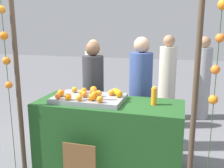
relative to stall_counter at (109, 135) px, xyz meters
The scene contains 33 objects.
ground_plane 0.44m from the stall_counter, ahead, with size 24.00×24.00×0.00m, color slate.
stall_counter is the anchor object (origin of this frame).
orange_tray 0.53m from the stall_counter, behind, with size 0.88×0.56×0.06m, color gray.
orange_0 0.63m from the stall_counter, 147.45° to the left, with size 0.09×0.09×0.09m, color orange.
orange_1 0.57m from the stall_counter, 155.46° to the right, with size 0.09×0.09×0.09m, color orange.
orange_2 0.81m from the stall_counter, 169.24° to the right, with size 0.09×0.09×0.09m, color orange.
orange_3 0.73m from the stall_counter, 150.94° to the right, with size 0.08×0.08×0.08m, color orange.
orange_4 0.62m from the stall_counter, 166.24° to the right, with size 0.08×0.08×0.08m, color orange.
orange_5 0.82m from the stall_counter, 157.77° to the right, with size 0.07×0.07×0.07m, color orange.
orange_6 0.60m from the stall_counter, 161.24° to the left, with size 0.09×0.09×0.09m, color orange.
orange_7 0.64m from the stall_counter, behind, with size 0.08×0.08×0.08m, color orange.
orange_8 0.57m from the stall_counter, 79.97° to the left, with size 0.08×0.08×0.08m, color orange.
orange_9 0.56m from the stall_counter, 21.74° to the left, with size 0.09×0.09×0.09m, color orange.
orange_10 0.56m from the stall_counter, 56.66° to the left, with size 0.09×0.09×0.09m, color orange.
orange_11 0.59m from the stall_counter, 127.94° to the right, with size 0.08×0.08×0.08m, color orange.
orange_12 0.55m from the stall_counter, 91.81° to the left, with size 0.08×0.08×0.08m, color orange.
orange_13 0.59m from the stall_counter, 98.37° to the right, with size 0.08×0.08×0.08m, color orange.
orange_14 0.67m from the stall_counter, 162.09° to the left, with size 0.07×0.07×0.07m, color orange.
orange_15 0.56m from the stall_counter, behind, with size 0.08×0.08×0.08m, color orange.
orange_16 0.66m from the stall_counter, 140.09° to the right, with size 0.07×0.07×0.07m, color orange.
orange_17 0.76m from the stall_counter, 166.32° to the left, with size 0.08×0.08×0.08m, color orange.
juice_bottle 0.78m from the stall_counter, ahead, with size 0.07×0.07×0.23m.
chalkboard_sign 0.60m from the stall_counter, 108.74° to the right, with size 0.39×0.03×0.55m.
vendor_left 0.82m from the stall_counter, 124.54° to the left, with size 0.32×0.32×1.59m.
vendor_right 0.80m from the stall_counter, 66.49° to the left, with size 0.33×0.33×1.67m.
crowd_person_0 1.68m from the stall_counter, 116.05° to the left, with size 0.32×0.32×1.58m.
crowd_person_1 1.57m from the stall_counter, 83.26° to the left, with size 0.31×0.31×1.57m.
crowd_person_2 2.20m from the stall_counter, 74.47° to the left, with size 0.33×0.33×1.66m.
crowd_person_3 2.64m from the stall_counter, 61.61° to the left, with size 0.33×0.33×1.63m.
canopy_post_left 1.26m from the stall_counter, 157.80° to the right, with size 0.06×0.06×2.17m, color #473828.
canopy_post_right 1.26m from the stall_counter, 22.20° to the right, with size 0.06×0.06×2.17m, color #473828.
garland_strand_left 1.62m from the stall_counter, 158.71° to the right, with size 0.10×0.10×2.08m.
garland_strand_right 1.67m from the stall_counter, 21.45° to the right, with size 0.11×0.11×2.08m.
Camera 1 is at (0.87, -2.94, 1.79)m, focal length 40.99 mm.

